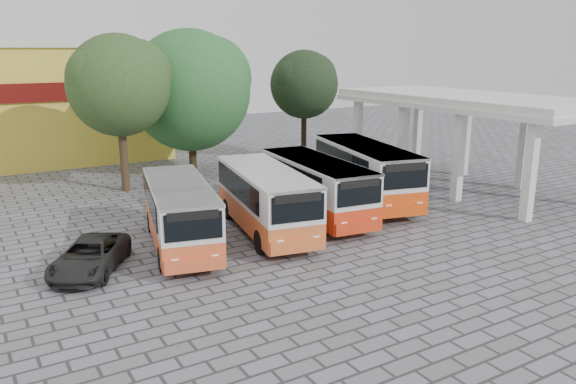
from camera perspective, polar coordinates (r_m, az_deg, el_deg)
ground at (r=25.07m, az=7.43°, el=-4.18°), size 90.00×90.00×0.00m
terminal_shelter at (r=34.10m, az=17.60°, el=8.62°), size 6.80×15.80×5.40m
shophouse_block at (r=44.89m, az=-26.08°, el=8.09°), size 20.40×10.40×8.30m
bus_far_left at (r=23.12m, az=-10.94°, el=-1.89°), size 3.85×7.84×2.69m
bus_centre_left at (r=24.61m, az=-2.29°, el=-0.44°), size 3.77×8.20×2.83m
bus_centre_right at (r=26.76m, az=2.87°, el=0.76°), size 3.22×8.07×2.83m
bus_far_right at (r=29.70m, az=7.85°, el=2.27°), size 4.50×8.96×3.07m
tree_left at (r=32.77m, az=-16.74°, el=10.66°), size 5.90×5.62×8.78m
tree_middle at (r=36.82m, az=-9.81°, el=10.53°), size 8.08×7.70×9.20m
tree_right at (r=41.36m, az=1.71°, el=11.08°), size 5.17×4.92×7.89m
parked_car at (r=21.77m, az=-19.48°, el=-6.15°), size 3.95×4.71×1.20m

